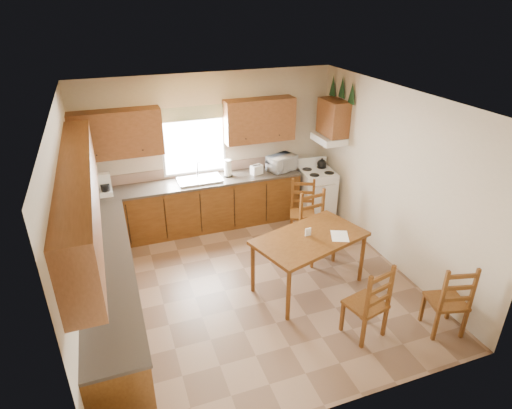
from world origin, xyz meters
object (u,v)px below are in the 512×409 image
object	(u,v)px
chair_near_right	(447,297)
chair_far_left	(303,210)
dining_table	(308,262)
chair_far_right	(318,228)
stove	(317,194)
chair_near_left	(366,300)
microwave	(282,163)

from	to	relation	value
chair_near_right	chair_far_left	distance (m)	2.81
dining_table	chair_far_right	world-z (taller)	chair_far_right
stove	dining_table	world-z (taller)	stove
chair_far_left	chair_far_right	distance (m)	0.73
dining_table	chair_near_left	distance (m)	1.14
stove	chair_near_right	xyz separation A→B (m)	(0.05, -3.38, 0.07)
microwave	chair_far_right	distance (m)	1.69
stove	chair_far_left	bearing A→B (deg)	-127.62
chair_near_right	chair_far_right	size ratio (longest dim) A/B	0.92
stove	dining_table	distance (m)	2.29
microwave	chair_near_right	size ratio (longest dim) A/B	0.46
stove	chair_near_right	distance (m)	3.38
stove	chair_near_right	size ratio (longest dim) A/B	0.86
dining_table	chair_far_left	xyz separation A→B (m)	(0.54, 1.33, 0.09)
microwave	chair_far_right	xyz separation A→B (m)	(-0.06, -1.61, -0.51)
stove	chair_far_right	xyz separation A→B (m)	(-0.69, -1.38, 0.11)
chair_near_left	chair_far_right	distance (m)	1.74
dining_table	chair_near_left	bearing A→B (deg)	-96.18
microwave	chair_far_left	world-z (taller)	microwave
dining_table	chair_far_right	size ratio (longest dim) A/B	1.39
dining_table	stove	bearing A→B (deg)	42.77
chair_far_right	microwave	bearing A→B (deg)	81.99
microwave	chair_far_left	size ratio (longest dim) A/B	0.46
stove	chair_near_left	world-z (taller)	chair_near_left
stove	chair_near_left	size ratio (longest dim) A/B	0.85
microwave	dining_table	size ratio (longest dim) A/B	0.30
chair_near_left	chair_far_right	bearing A→B (deg)	-111.16
stove	dining_table	xyz separation A→B (m)	(-1.14, -1.98, -0.03)
chair_near_left	chair_near_right	world-z (taller)	chair_near_left
stove	chair_near_right	world-z (taller)	chair_near_right
chair_near_right	stove	bearing A→B (deg)	-75.50
chair_far_left	chair_near_left	bearing A→B (deg)	-73.58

